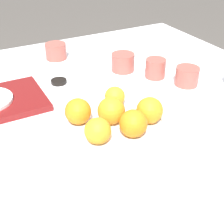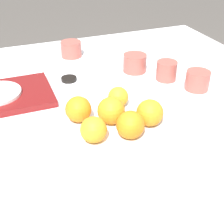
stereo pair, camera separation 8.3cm
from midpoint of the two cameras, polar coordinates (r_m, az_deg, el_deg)
The scene contains 14 objects.
ground_plane at distance 1.55m, azimuth 0.58°, elevation -18.35°, with size 12.00×12.00×0.00m, color #4C4742.
table at distance 1.30m, azimuth 0.66°, elevation -8.47°, with size 1.26×0.94×0.70m.
fruit_platter at distance 0.85m, azimuth 2.80°, elevation -2.11°, with size 0.31×0.31×0.03m.
orange_0 at distance 0.83m, azimuth 2.72°, elevation 0.17°, with size 0.07×0.07×0.07m.
orange_1 at distance 0.83m, azimuth -3.35°, elevation 0.42°, with size 0.07×0.07×0.07m.
orange_2 at distance 0.90m, azimuth 3.77°, elevation 2.69°, with size 0.06×0.06×0.06m.
orange_3 at distance 0.78m, azimuth 6.45°, elevation -2.45°, with size 0.07×0.07×0.07m.
orange_4 at distance 0.83m, azimuth 9.79°, elevation -0.23°, with size 0.07×0.07×0.07m.
orange_5 at distance 0.76m, azimuth -0.26°, elevation -3.38°, with size 0.07×0.07×0.07m.
cup_0 at distance 1.30m, azimuth -5.65°, elevation 11.33°, with size 0.08×0.08×0.06m.
cup_1 at distance 1.12m, azimuth 12.06°, elevation 7.35°, with size 0.07×0.07×0.07m.
cup_2 at distance 1.09m, azimuth 17.52°, elevation 5.49°, with size 0.08×0.08×0.06m.
cup_3 at distance 1.17m, azimuth 6.25°, elevation 8.85°, with size 0.09×0.09×0.07m.
soy_dish at distance 1.11m, azimuth -5.76°, elevation 5.98°, with size 0.05×0.05×0.01m.
Camera 2 is at (-0.33, -0.93, 1.20)m, focal length 50.00 mm.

